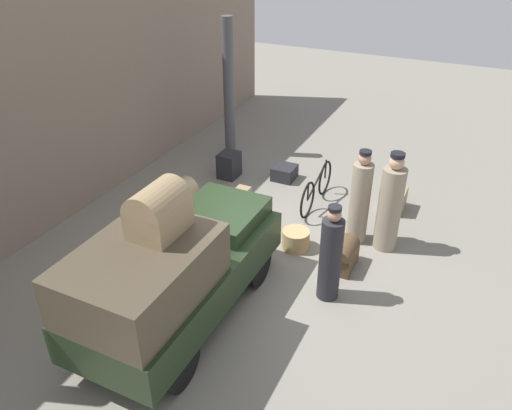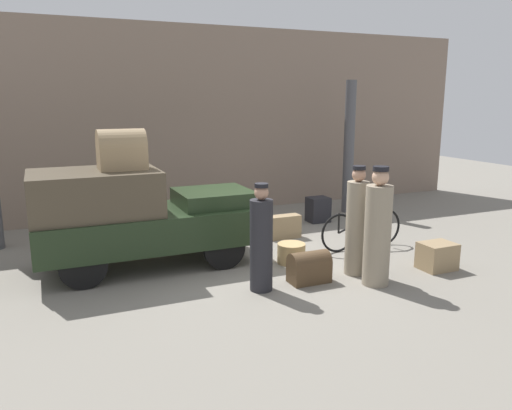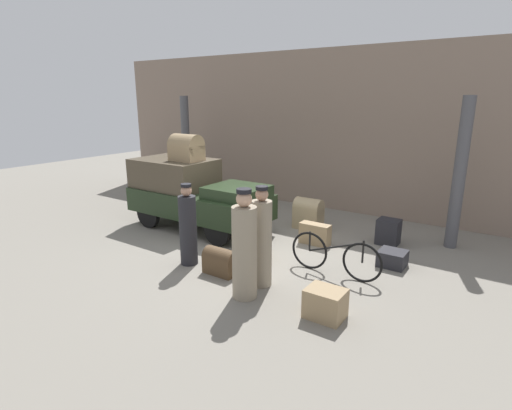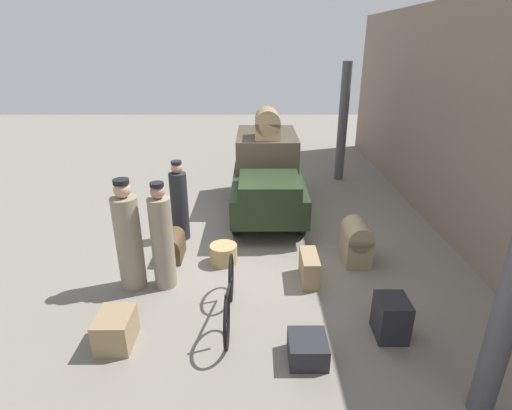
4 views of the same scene
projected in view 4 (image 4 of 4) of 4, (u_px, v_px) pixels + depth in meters
name	position (u px, v px, depth m)	size (l,w,h in m)	color
ground_plane	(246.00, 246.00, 7.79)	(30.00, 30.00, 0.00)	gray
station_building_facade	(478.00, 131.00, 6.94)	(16.00, 0.15, 4.50)	gray
canopy_pillar_left	(343.00, 123.00, 10.99)	(0.26, 0.26, 3.23)	#4C4C51
truck	(267.00, 172.00, 9.17)	(3.61, 1.52, 1.68)	black
bicycle	(229.00, 297.00, 5.60)	(1.77, 0.04, 0.78)	black
wicker_basket	(224.00, 254.00, 7.15)	(0.49, 0.49, 0.35)	tan
porter_with_bicycle	(162.00, 240.00, 6.25)	(0.35, 0.35, 1.77)	gray
porter_standing_middle	(179.00, 204.00, 7.84)	(0.34, 0.34, 1.61)	#232328
conductor_in_dark_uniform	(129.00, 239.00, 6.23)	(0.40, 0.40, 1.83)	gray
trunk_barrel_dark	(356.00, 241.00, 7.13)	(0.67, 0.45, 0.78)	#9E8966
suitcase_tan_flat	(309.00, 268.00, 6.59)	(0.68, 0.27, 0.47)	#937A56
trunk_wicker_pale	(173.00, 246.00, 7.28)	(0.63, 0.35, 0.49)	#4C3823
suitcase_small_leather	(391.00, 318.00, 5.33)	(0.47, 0.41, 0.57)	#232328
trunk_umber_medium	(308.00, 349.00, 4.97)	(0.51, 0.48, 0.31)	#232328
trunk_large_brown	(116.00, 329.00, 5.20)	(0.57, 0.45, 0.45)	#937A56
trunk_on_truck_roof	(267.00, 124.00, 8.92)	(0.74, 0.56, 0.65)	#937A56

